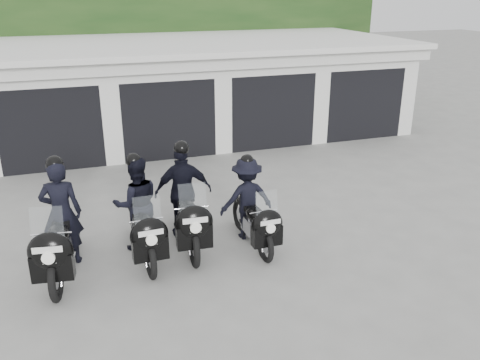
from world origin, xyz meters
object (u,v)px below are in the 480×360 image
object	(u,v)px
police_bike_a	(59,228)
police_bike_c	(185,200)
police_bike_b	(139,212)
police_bike_d	(250,205)

from	to	relation	value
police_bike_a	police_bike_c	world-z (taller)	police_bike_a
police_bike_b	police_bike_d	size ratio (longest dim) A/B	1.10
police_bike_c	police_bike_d	bearing A→B (deg)	-13.39
police_bike_b	police_bike_c	size ratio (longest dim) A/B	0.96
police_bike_b	police_bike_c	world-z (taller)	police_bike_c
police_bike_a	police_bike_b	xyz separation A→B (m)	(1.36, 0.24, -0.00)
police_bike_c	police_bike_d	distance (m)	1.22
police_bike_c	police_bike_d	xyz separation A→B (m)	(1.16, -0.37, -0.11)
police_bike_b	police_bike_c	xyz separation A→B (m)	(0.88, 0.19, 0.04)
police_bike_b	police_bike_d	world-z (taller)	police_bike_b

